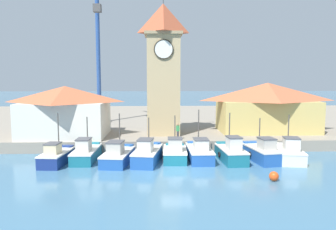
{
  "coord_description": "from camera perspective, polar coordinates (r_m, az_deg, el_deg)",
  "views": [
    {
      "loc": [
        -1.61,
        -25.16,
        7.37
      ],
      "look_at": [
        -0.42,
        8.29,
        3.5
      ],
      "focal_mm": 35.0,
      "sensor_mm": 36.0,
      "label": 1
    }
  ],
  "objects": [
    {
      "name": "fishing_boat_far_right",
      "position": [
        30.88,
        20.33,
        -6.21
      ],
      "size": [
        2.75,
        4.6,
        4.05
      ],
      "color": "silver",
      "rests_on": "ground"
    },
    {
      "name": "dock_worker_near_tower",
      "position": [
        33.02,
        1.72,
        -2.83
      ],
      "size": [
        0.34,
        0.22,
        1.62
      ],
      "color": "#33333D",
      "rests_on": "quay_wharf"
    },
    {
      "name": "mooring_buoy",
      "position": [
        24.92,
        17.96,
        -10.11
      ],
      "size": [
        0.69,
        0.69,
        0.69
      ],
      "primitive_type": "sphere",
      "color": "#E54C19",
      "rests_on": "ground"
    },
    {
      "name": "fishing_boat_left_outer",
      "position": [
        30.15,
        -14.08,
        -6.38
      ],
      "size": [
        2.03,
        5.05,
        3.83
      ],
      "color": "#196B7F",
      "rests_on": "ground"
    },
    {
      "name": "warehouse_right",
      "position": [
        39.4,
        16.86,
        1.4
      ],
      "size": [
        11.2,
        6.19,
        5.62
      ],
      "color": "tan",
      "rests_on": "quay_wharf"
    },
    {
      "name": "fishing_boat_far_left",
      "position": [
        29.68,
        -18.84,
        -6.78
      ],
      "size": [
        2.18,
        4.48,
        4.34
      ],
      "color": "navy",
      "rests_on": "ground"
    },
    {
      "name": "clock_tower",
      "position": [
        35.96,
        -0.82,
        8.44
      ],
      "size": [
        3.99,
        3.99,
        15.67
      ],
      "color": "tan",
      "rests_on": "quay_wharf"
    },
    {
      "name": "warehouse_left",
      "position": [
        36.54,
        -17.43,
        0.75
      ],
      "size": [
        8.98,
        7.19,
        5.33
      ],
      "color": "silver",
      "rests_on": "quay_wharf"
    },
    {
      "name": "fishing_boat_left_inner",
      "position": [
        28.79,
        -8.72,
        -6.91
      ],
      "size": [
        2.73,
        5.36,
        4.23
      ],
      "color": "#2356A8",
      "rests_on": "ground"
    },
    {
      "name": "fishing_boat_right_inner",
      "position": [
        29.55,
        10.93,
        -6.41
      ],
      "size": [
        2.17,
        4.82,
        4.21
      ],
      "color": "#196B7F",
      "rests_on": "ground"
    },
    {
      "name": "fishing_boat_mid_left",
      "position": [
        28.58,
        -3.62,
        -6.78
      ],
      "size": [
        2.76,
        5.36,
        3.85
      ],
      "color": "#2356A8",
      "rests_on": "ground"
    },
    {
      "name": "port_crane_near",
      "position": [
        46.23,
        -11.99,
        7.25
      ],
      "size": [
        2.39,
        8.3,
        17.79
      ],
      "color": "navy",
      "rests_on": "quay_wharf"
    },
    {
      "name": "fishing_boat_mid_right",
      "position": [
        29.58,
        5.48,
        -6.44
      ],
      "size": [
        2.16,
        5.05,
        4.46
      ],
      "color": "#2356A8",
      "rests_on": "ground"
    },
    {
      "name": "ground_plane",
      "position": [
        26.26,
        1.59,
        -9.7
      ],
      "size": [
        300.0,
        300.0,
        0.0
      ],
      "primitive_type": "plane",
      "color": "teal"
    },
    {
      "name": "fishing_boat_center",
      "position": [
        29.28,
        1.21,
        -6.56
      ],
      "size": [
        2.24,
        4.25,
        3.96
      ],
      "color": "#196B7F",
      "rests_on": "ground"
    },
    {
      "name": "fishing_boat_right_outer",
      "position": [
        30.33,
        16.09,
        -6.25
      ],
      "size": [
        2.71,
        4.93,
        3.74
      ],
      "color": "#2356A8",
      "rests_on": "ground"
    },
    {
      "name": "quay_wharf",
      "position": [
        51.92,
        -0.23,
        -0.95
      ],
      "size": [
        120.0,
        40.0,
        1.12
      ],
      "primitive_type": "cube",
      "color": "gray",
      "rests_on": "ground"
    }
  ]
}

